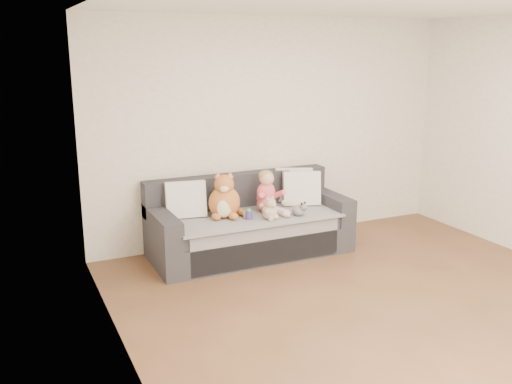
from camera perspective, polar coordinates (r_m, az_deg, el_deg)
room_shell at (r=5.01m, az=12.52°, el=2.98°), size 5.00×5.00×5.00m
sofa at (r=6.37m, az=-0.72°, el=-3.45°), size 2.20×0.94×0.85m
cushion_left at (r=6.15m, az=-7.06°, el=-0.73°), size 0.45×0.25×0.41m
cushion_right_back at (r=6.75m, az=3.80°, el=0.75°), size 0.48×0.36×0.41m
cushion_right_front at (r=6.60m, az=4.58°, el=0.38°), size 0.47×0.32×0.41m
toddler at (r=6.29m, az=1.18°, el=-0.26°), size 0.34×0.48×0.47m
plush_cat at (r=6.11m, az=-3.16°, el=-0.77°), size 0.40×0.37×0.53m
teddy_bear at (r=6.04m, az=1.47°, el=-1.82°), size 0.19×0.16×0.25m
plush_cow at (r=6.20m, az=4.36°, el=-1.77°), size 0.13×0.20×0.16m
sippy_cup at (r=6.05m, az=-0.71°, el=-2.16°), size 0.11×0.09×0.13m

